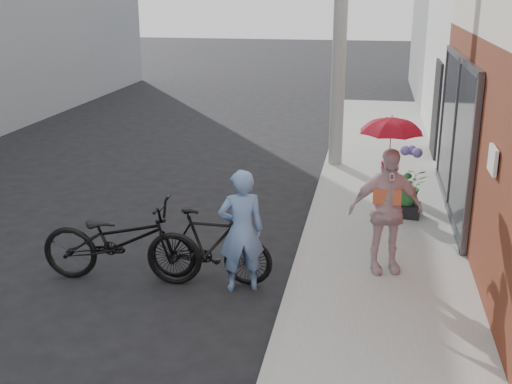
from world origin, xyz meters
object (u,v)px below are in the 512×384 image
(bike_left, at_px, (121,241))
(kimono_woman, at_px, (386,211))
(bike_right, at_px, (210,246))
(planter, at_px, (407,210))
(officer, at_px, (241,231))

(bike_left, height_order, kimono_woman, kimono_woman)
(bike_left, xyz_separation_m, bike_right, (1.12, 0.17, -0.06))
(kimono_woman, bearing_deg, planter, 64.04)
(bike_left, bearing_deg, officer, -91.74)
(officer, height_order, bike_left, officer)
(bike_left, height_order, planter, bike_left)
(kimono_woman, bearing_deg, bike_right, 177.51)
(bike_right, relative_size, planter, 4.24)
(officer, xyz_separation_m, kimono_woman, (1.75, 0.63, 0.15))
(kimono_woman, bearing_deg, bike_left, 176.03)
(bike_right, xyz_separation_m, kimono_woman, (2.19, 0.50, 0.45))
(bike_right, height_order, planter, bike_right)
(officer, relative_size, bike_right, 0.96)
(bike_left, bearing_deg, kimono_woman, -81.62)
(officer, bearing_deg, kimono_woman, 178.73)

